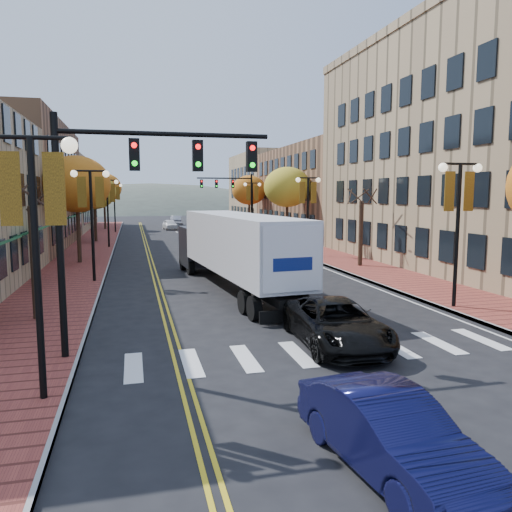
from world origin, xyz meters
TOP-DOWN VIEW (x-y plane):
  - ground at (0.00, 0.00)m, footprint 200.00×200.00m
  - sidewalk_left at (-9.00, 32.50)m, footprint 4.00×85.00m
  - sidewalk_right at (9.00, 32.50)m, footprint 4.00×85.00m
  - building_left_far at (-17.00, 61.00)m, footprint 12.00×26.00m
  - building_right_near at (18.50, 16.00)m, footprint 15.00×28.00m
  - building_right_mid at (18.50, 42.00)m, footprint 15.00×24.00m
  - building_right_far at (18.50, 64.00)m, footprint 15.00×20.00m
  - tree_left_a at (-9.00, 8.00)m, footprint 0.28×0.28m
  - tree_left_b at (-9.00, 24.00)m, footprint 4.48×4.48m
  - tree_left_c at (-9.00, 40.00)m, footprint 4.16×4.16m
  - tree_left_d at (-9.00, 58.00)m, footprint 4.61×4.61m
  - tree_right_b at (9.00, 18.00)m, footprint 0.28×0.28m
  - tree_right_c at (9.00, 34.00)m, footprint 4.48×4.48m
  - tree_right_d at (9.00, 50.00)m, footprint 4.35×4.35m
  - lamp_left_a at (-7.50, 0.00)m, footprint 1.96×0.36m
  - lamp_left_b at (-7.50, 16.00)m, footprint 1.96×0.36m
  - lamp_left_c at (-7.50, 34.00)m, footprint 1.96×0.36m
  - lamp_left_d at (-7.50, 52.00)m, footprint 1.96×0.36m
  - lamp_right_a at (7.50, 6.00)m, footprint 1.96×0.36m
  - lamp_right_b at (7.50, 24.00)m, footprint 1.96×0.36m
  - lamp_right_c at (7.50, 42.00)m, footprint 1.96×0.36m
  - traffic_mast_near at (-5.48, 3.00)m, footprint 6.10×0.35m
  - traffic_mast_far at (5.48, 42.00)m, footprint 6.10×0.34m
  - semi_truck at (-0.62, 12.50)m, footprint 3.93×15.47m
  - navy_sedan at (-1.21, -4.42)m, footprint 2.00×4.40m
  - black_suv at (0.77, 2.55)m, footprint 2.69×5.35m
  - car_far_white at (-0.50, 56.65)m, footprint 2.03×4.26m
  - car_far_silver at (0.92, 63.83)m, footprint 1.91×4.33m
  - car_far_oncoming at (1.07, 65.13)m, footprint 2.07×4.71m

SIDE VIEW (x-z plane):
  - ground at x=0.00m, z-range 0.00..0.00m
  - sidewalk_left at x=-9.00m, z-range 0.00..0.15m
  - sidewalk_right at x=9.00m, z-range 0.00..0.15m
  - car_far_silver at x=0.92m, z-range 0.00..1.23m
  - navy_sedan at x=-1.21m, z-range 0.00..1.40m
  - car_far_white at x=-0.50m, z-range 0.00..1.40m
  - black_suv at x=0.77m, z-range 0.00..1.45m
  - car_far_oncoming at x=1.07m, z-range 0.00..1.50m
  - semi_truck at x=-0.62m, z-range 0.32..4.15m
  - tree_left_a at x=-9.00m, z-range 0.15..4.35m
  - tree_right_b at x=9.00m, z-range 0.15..4.35m
  - lamp_left_a at x=-7.50m, z-range 1.27..7.32m
  - lamp_left_b at x=-7.50m, z-range 1.27..7.32m
  - lamp_left_c at x=-7.50m, z-range 1.27..7.32m
  - lamp_left_d at x=-7.50m, z-range 1.27..7.32m
  - lamp_right_a at x=7.50m, z-range 1.27..7.32m
  - lamp_right_b at x=7.50m, z-range 1.27..7.32m
  - lamp_right_c at x=7.50m, z-range 1.27..7.32m
  - building_left_far at x=-17.00m, z-range 0.00..9.50m
  - traffic_mast_near at x=-5.48m, z-range 1.42..8.42m
  - traffic_mast_far at x=5.48m, z-range 1.42..8.42m
  - building_right_mid at x=18.50m, z-range 0.00..10.00m
  - tree_left_c at x=-9.00m, z-range 1.71..8.40m
  - tree_right_d at x=9.00m, z-range 1.79..8.79m
  - tree_left_b at x=-9.00m, z-range 1.84..9.05m
  - tree_right_c at x=9.00m, z-range 1.84..9.05m
  - building_right_far at x=18.50m, z-range 0.00..11.00m
  - tree_left_d at x=-9.00m, z-range 1.89..9.31m
  - building_right_near at x=18.50m, z-range 0.00..15.00m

